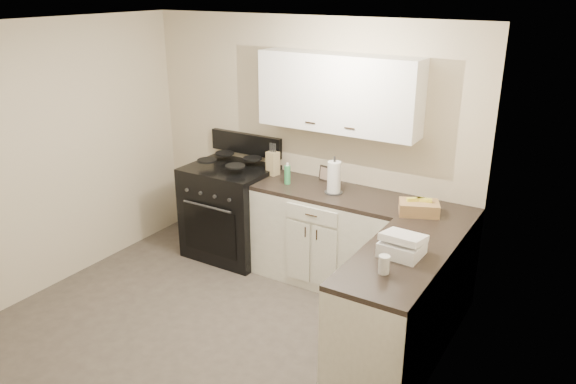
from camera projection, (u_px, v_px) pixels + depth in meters
The scene contains 20 objects.
floor at pixel (195, 341), 4.64m from camera, with size 3.60×3.60×0.00m, color #473F38.
ceiling at pixel (174, 28), 3.76m from camera, with size 3.60×3.60×0.00m, color white.
wall_back at pixel (305, 145), 5.64m from camera, with size 3.60×3.60×0.00m, color beige.
wall_right at pixel (417, 259), 3.32m from camera, with size 3.60×3.60×0.00m, color beige.
wall_left at pixel (34, 163), 5.08m from camera, with size 3.60×3.60×0.00m, color beige.
base_cabinets_back at pixel (327, 237), 5.47m from camera, with size 1.55×0.60×0.90m, color white.
base_cabinets_right at pixel (409, 298), 4.43m from camera, with size 0.60×1.90×0.90m, color white.
countertop_back at pixel (328, 192), 5.30m from camera, with size 1.55×0.60×0.04m, color black.
countertop_right at pixel (414, 244), 4.26m from camera, with size 0.60×1.90×0.04m, color black.
upper_cabinets at pixel (338, 93), 5.10m from camera, with size 1.55×0.30×0.70m, color white.
stove at pixel (232, 214), 6.00m from camera, with size 0.87×0.75×1.06m, color black.
knife_block at pixel (273, 163), 5.68m from camera, with size 0.11×0.10×0.24m, color tan.
paper_towel at pixel (334, 177), 5.18m from camera, with size 0.13×0.13×0.30m, color white.
soap_bottle at pixel (287, 175), 5.44m from camera, with size 0.06×0.06×0.18m, color #3B9B58.
picture_frame at pixel (325, 173), 5.53m from camera, with size 0.12×0.02×0.15m, color black.
wicker_basket at pixel (419, 208), 4.74m from camera, with size 0.33×0.22×0.11m, color #AE7F52.
countertop_grill at pixel (402, 248), 4.03m from camera, with size 0.29×0.27×0.11m, color white.
glass_jar at pixel (384, 264), 3.78m from camera, with size 0.08×0.08×0.13m, color silver.
oven_mitt_near at pixel (347, 308), 4.19m from camera, with size 0.02×0.16×0.28m, color black.
oven_mitt_far at pixel (363, 297), 4.47m from camera, with size 0.02×0.14×0.24m, color black.
Camera 1 is at (2.70, -2.93, 2.79)m, focal length 35.00 mm.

